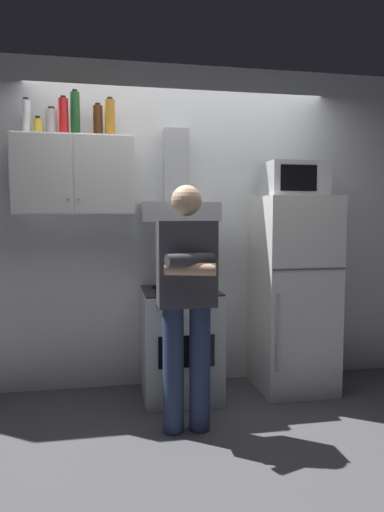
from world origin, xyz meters
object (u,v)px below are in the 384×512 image
object	(u,v)px
range_hood	(178,197)
person_standing	(187,299)
microwave	(294,180)
bottle_wine_green	(75,114)
bottle_spice_jar	(38,127)
bottle_vodka_clear	(26,118)
refrigerator	(293,294)
cooking_pot	(199,282)
bottle_rum_dark	(98,122)
stove_oven	(180,343)
upper_cabinet	(75,176)
bottle_soda_red	(64,117)
bottle_liquor_amber	(110,119)
bottle_canister_steel	(52,123)

from	to	relation	value
range_hood	person_standing	xyz separation A→B (m)	(-0.05, -0.73, -0.70)
microwave	bottle_wine_green	world-z (taller)	bottle_wine_green
range_hood	bottle_spice_jar	world-z (taller)	bottle_spice_jar
microwave	bottle_vodka_clear	size ratio (longest dim) A/B	1.71
refrigerator	microwave	xyz separation A→B (m)	(-0.00, 0.02, 0.94)
cooking_pot	bottle_rum_dark	size ratio (longest dim) A/B	1.06
cooking_pot	stove_oven	bearing A→B (deg)	137.51
microwave	upper_cabinet	bearing A→B (deg)	176.52
person_standing	bottle_soda_red	world-z (taller)	bottle_soda_red
bottle_wine_green	bottle_soda_red	distance (m)	0.09
upper_cabinet	range_hood	bearing A→B (deg)	0.09
person_standing	bottle_liquor_amber	world-z (taller)	bottle_liquor_amber
range_hood	bottle_wine_green	distance (m)	1.00
refrigerator	person_standing	size ratio (longest dim) A/B	0.98
refrigerator	bottle_canister_steel	bearing A→B (deg)	175.01
bottle_rum_dark	range_hood	bearing A→B (deg)	-3.74
refrigerator	bottle_spice_jar	world-z (taller)	bottle_spice_jar
stove_oven	bottle_vodka_clear	bearing A→B (deg)	172.42
person_standing	bottle_spice_jar	size ratio (longest dim) A/B	11.54
refrigerator	bottle_spice_jar	size ratio (longest dim) A/B	11.26
cooking_pot	bottle_vodka_clear	world-z (taller)	bottle_vodka_clear
person_standing	bottle_vodka_clear	xyz separation A→B (m)	(-1.10, 0.76, 1.28)
stove_oven	bottle_vodka_clear	xyz separation A→B (m)	(-1.15, 0.15, 1.75)
microwave	bottle_soda_red	size ratio (longest dim) A/B	1.61
cooking_pot	person_standing	bearing A→B (deg)	-110.30
person_standing	upper_cabinet	bearing A→B (deg)	135.74
bottle_vodka_clear	refrigerator	bearing A→B (deg)	-4.15
bottle_spice_jar	bottle_rum_dark	size ratio (longest dim) A/B	0.53
bottle_soda_red	bottle_liquor_amber	bearing A→B (deg)	2.53
microwave	bottle_canister_steel	xyz separation A→B (m)	(-1.92, 0.15, 0.42)
bottle_spice_jar	microwave	bearing A→B (deg)	-2.91
person_standing	bottle_vodka_clear	bearing A→B (deg)	145.42
range_hood	cooking_pot	world-z (taller)	range_hood
person_standing	bottle_canister_steel	distance (m)	1.74
microwave	bottle_wine_green	distance (m)	1.81
stove_oven	range_hood	distance (m)	1.17
person_standing	cooking_pot	xyz separation A→B (m)	(0.18, 0.49, 0.03)
person_standing	bottle_canister_steel	bearing A→B (deg)	139.88
cooking_pot	bottle_liquor_amber	world-z (taller)	bottle_liquor_amber
stove_oven	microwave	xyz separation A→B (m)	(0.95, 0.02, 1.31)
stove_oven	range_hood	xyz separation A→B (m)	(0.00, 0.13, 1.16)
bottle_spice_jar	bottle_rum_dark	xyz separation A→B (m)	(0.44, 0.05, 0.06)
range_hood	bottle_canister_steel	size ratio (longest dim) A/B	3.33
cooking_pot	bottle_rum_dark	xyz separation A→B (m)	(-0.75, 0.29, 1.24)
cooking_pot	bottle_canister_steel	distance (m)	1.67
upper_cabinet	range_hood	size ratio (longest dim) A/B	1.20
bottle_vodka_clear	bottle_spice_jar	size ratio (longest dim) A/B	1.98
bottle_vodka_clear	range_hood	bearing A→B (deg)	-1.32
refrigerator	stove_oven	bearing A→B (deg)	-179.96
upper_cabinet	cooking_pot	distance (m)	1.26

